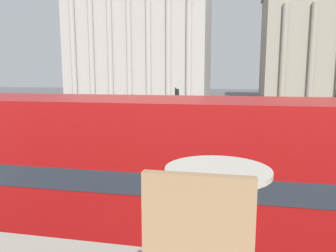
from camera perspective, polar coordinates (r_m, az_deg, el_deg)
name	(u,v)px	position (r m, az deg, el deg)	size (l,w,h in m)	color
double_decker_bus	(141,173)	(7.56, -4.81, -8.19)	(11.07, 2.68, 3.90)	black
cafe_dining_table	(217,201)	(1.94, 8.54, -12.84)	(0.60, 0.60, 0.73)	#2D2D30
plaza_building_left	(141,43)	(60.47, -4.67, 14.16)	(24.47, 14.89, 19.84)	#BCB2A8
traffic_light_far	(176,101)	(27.65, 1.47, 4.35)	(0.42, 0.24, 3.32)	black
car_black	(138,114)	(31.10, -5.26, 2.07)	(4.20, 1.93, 1.35)	black
pedestrian_black	(129,155)	(14.17, -6.83, -5.09)	(0.32, 0.32, 1.72)	#282B33
pedestrian_olive	(248,164)	(13.01, 13.71, -6.40)	(0.32, 0.32, 1.78)	#282B33
pedestrian_white	(137,109)	(32.06, -5.41, 2.92)	(0.32, 0.32, 1.82)	#282B33
pedestrian_red	(185,113)	(29.93, 3.03, 2.26)	(0.32, 0.32, 1.62)	#282B33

